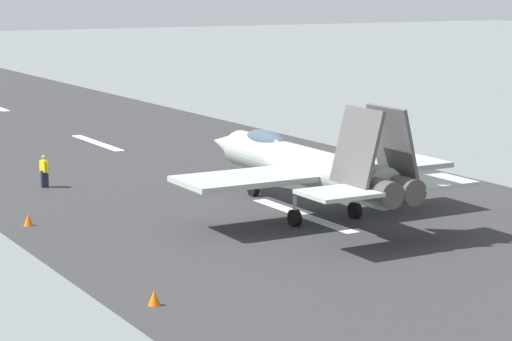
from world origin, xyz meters
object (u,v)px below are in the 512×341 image
Objects in this scene: fighter_jet at (305,164)px; crew_person at (44,171)px; marker_cone_mid at (28,220)px; marker_cone_near at (154,298)px.

crew_person is at bearing 33.72° from fighter_jet.
fighter_jet is 9.74× the size of crew_person.
fighter_jet reaches higher than marker_cone_mid.
fighter_jet is 30.60× the size of marker_cone_near.
fighter_jet is 12.64m from marker_cone_mid.
fighter_jet is at bearing -109.97° from marker_cone_mid.
marker_cone_near is 13.24m from marker_cone_mid.
marker_cone_mid is at bearing 70.03° from fighter_jet.
marker_cone_mid is at bearing 0.00° from marker_cone_near.
crew_person is 21.61m from marker_cone_near.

